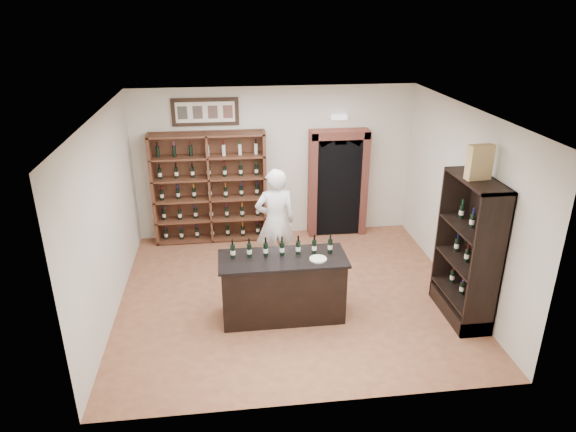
# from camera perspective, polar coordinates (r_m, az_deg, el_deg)

# --- Properties ---
(floor) EXTENTS (5.50, 5.50, 0.00)m
(floor) POSITION_cam_1_polar(r_m,az_deg,el_deg) (8.55, 0.31, -8.68)
(floor) COLOR #9C653E
(floor) RESTS_ON ground
(ceiling) EXTENTS (5.50, 5.50, 0.00)m
(ceiling) POSITION_cam_1_polar(r_m,az_deg,el_deg) (7.44, 0.36, 11.45)
(ceiling) COLOR white
(ceiling) RESTS_ON wall_back
(wall_back) EXTENTS (5.50, 0.04, 3.00)m
(wall_back) POSITION_cam_1_polar(r_m,az_deg,el_deg) (10.22, -1.48, 5.91)
(wall_back) COLOR beige
(wall_back) RESTS_ON ground
(wall_left) EXTENTS (0.04, 5.00, 3.00)m
(wall_left) POSITION_cam_1_polar(r_m,az_deg,el_deg) (8.02, -19.54, -0.27)
(wall_left) COLOR beige
(wall_left) RESTS_ON ground
(wall_right) EXTENTS (0.04, 5.00, 3.00)m
(wall_right) POSITION_cam_1_polar(r_m,az_deg,el_deg) (8.65, 18.73, 1.49)
(wall_right) COLOR beige
(wall_right) RESTS_ON ground
(wine_shelf) EXTENTS (2.20, 0.38, 2.20)m
(wine_shelf) POSITION_cam_1_polar(r_m,az_deg,el_deg) (10.15, -8.69, 3.15)
(wine_shelf) COLOR #512B1C
(wine_shelf) RESTS_ON ground
(framed_picture) EXTENTS (1.25, 0.04, 0.52)m
(framed_picture) POSITION_cam_1_polar(r_m,az_deg,el_deg) (9.90, -9.18, 11.35)
(framed_picture) COLOR black
(framed_picture) RESTS_ON wall_back
(arched_doorway) EXTENTS (1.17, 0.35, 2.17)m
(arched_doorway) POSITION_cam_1_polar(r_m,az_deg,el_deg) (10.36, 5.55, 3.94)
(arched_doorway) COLOR black
(arched_doorway) RESTS_ON ground
(emergency_light) EXTENTS (0.30, 0.10, 0.10)m
(emergency_light) POSITION_cam_1_polar(r_m,az_deg,el_deg) (10.11, 5.71, 10.89)
(emergency_light) COLOR white
(emergency_light) RESTS_ON wall_back
(tasting_counter) EXTENTS (1.88, 0.78, 1.00)m
(tasting_counter) POSITION_cam_1_polar(r_m,az_deg,el_deg) (7.76, -0.58, -7.95)
(tasting_counter) COLOR black
(tasting_counter) RESTS_ON ground
(counter_bottle_0) EXTENTS (0.07, 0.07, 0.30)m
(counter_bottle_0) POSITION_cam_1_polar(r_m,az_deg,el_deg) (7.51, -6.15, -3.90)
(counter_bottle_0) COLOR black
(counter_bottle_0) RESTS_ON tasting_counter
(counter_bottle_1) EXTENTS (0.07, 0.07, 0.30)m
(counter_bottle_1) POSITION_cam_1_polar(r_m,az_deg,el_deg) (7.51, -4.32, -3.81)
(counter_bottle_1) COLOR black
(counter_bottle_1) RESTS_ON tasting_counter
(counter_bottle_2) EXTENTS (0.07, 0.07, 0.30)m
(counter_bottle_2) POSITION_cam_1_polar(r_m,az_deg,el_deg) (7.52, -2.49, -3.72)
(counter_bottle_2) COLOR black
(counter_bottle_2) RESTS_ON tasting_counter
(counter_bottle_3) EXTENTS (0.07, 0.07, 0.30)m
(counter_bottle_3) POSITION_cam_1_polar(r_m,az_deg,el_deg) (7.54, -0.67, -3.62)
(counter_bottle_3) COLOR black
(counter_bottle_3) RESTS_ON tasting_counter
(counter_bottle_4) EXTENTS (0.07, 0.07, 0.30)m
(counter_bottle_4) POSITION_cam_1_polar(r_m,az_deg,el_deg) (7.57, 1.14, -3.52)
(counter_bottle_4) COLOR black
(counter_bottle_4) RESTS_ON tasting_counter
(counter_bottle_5) EXTENTS (0.07, 0.07, 0.30)m
(counter_bottle_5) POSITION_cam_1_polar(r_m,az_deg,el_deg) (7.61, 2.93, -3.42)
(counter_bottle_5) COLOR black
(counter_bottle_5) RESTS_ON tasting_counter
(counter_bottle_6) EXTENTS (0.07, 0.07, 0.30)m
(counter_bottle_6) POSITION_cam_1_polar(r_m,az_deg,el_deg) (7.65, 4.71, -3.32)
(counter_bottle_6) COLOR black
(counter_bottle_6) RESTS_ON tasting_counter
(side_cabinet) EXTENTS (0.48, 1.20, 2.20)m
(side_cabinet) POSITION_cam_1_polar(r_m,az_deg,el_deg) (8.12, 19.25, -5.79)
(side_cabinet) COLOR black
(side_cabinet) RESTS_ON ground
(shopkeeper) EXTENTS (0.72, 0.50, 1.91)m
(shopkeeper) POSITION_cam_1_polar(r_m,az_deg,el_deg) (8.81, -1.41, -0.68)
(shopkeeper) COLOR white
(shopkeeper) RESTS_ON ground
(plate) EXTENTS (0.25, 0.25, 0.02)m
(plate) POSITION_cam_1_polar(r_m,az_deg,el_deg) (7.47, 3.36, -4.79)
(plate) COLOR silver
(plate) RESTS_ON tasting_counter
(wine_crate) EXTENTS (0.36, 0.18, 0.48)m
(wine_crate) POSITION_cam_1_polar(r_m,az_deg,el_deg) (7.46, 20.51, 5.62)
(wine_crate) COLOR tan
(wine_crate) RESTS_ON side_cabinet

